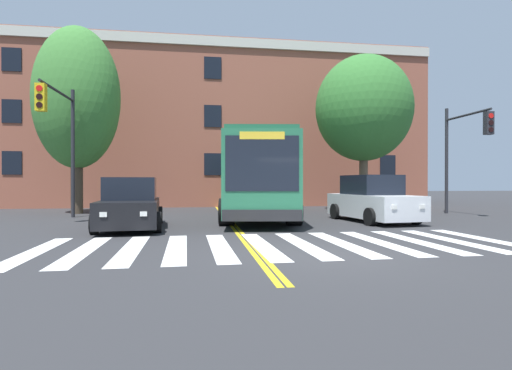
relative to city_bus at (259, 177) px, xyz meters
name	(u,v)px	position (x,y,z in m)	size (l,w,h in m)	color
ground_plane	(324,254)	(0.03, -9.26, -1.84)	(120.00, 120.00, 0.00)	#303033
crosswalk	(283,245)	(-0.62, -7.94, -1.84)	(12.11, 4.65, 0.01)	white
lane_line_yellow_inner	(218,209)	(-1.52, 6.06, -1.84)	(0.12, 36.00, 0.01)	gold
lane_line_yellow_outer	(220,209)	(-1.36, 6.06, -1.84)	(0.12, 36.00, 0.01)	gold
city_bus	(259,177)	(0.00, 0.00, 0.00)	(4.05, 11.20, 3.44)	#28704C
car_black_near_lane	(131,205)	(-5.00, -3.58, -1.05)	(2.35, 4.72, 1.74)	black
car_white_far_lane	(372,201)	(4.26, -2.54, -1.00)	(2.51, 4.72, 1.87)	white
traffic_light_near_corner	(463,142)	(9.83, -0.39, 1.66)	(0.34, 3.25, 5.34)	#28282D
traffic_light_far_corner	(61,127)	(-8.32, -0.22, 2.01)	(0.35, 3.78, 5.75)	#28282D
street_tree_curbside_large	(364,109)	(6.34, 3.11, 3.81)	(5.72, 5.59, 8.57)	brown
street_tree_curbside_small	(77,98)	(-8.75, 3.51, 3.99)	(5.54, 5.27, 9.44)	#4C3D2D
building_facade	(211,129)	(-1.74, 11.86, 3.65)	(29.72, 8.18, 10.97)	#9E5642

